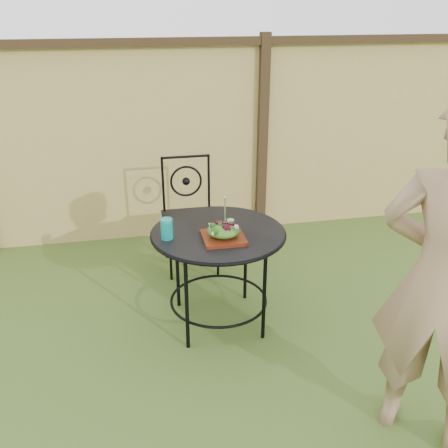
# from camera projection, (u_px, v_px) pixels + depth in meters

# --- Properties ---
(ground) EXTENTS (60.00, 60.00, 0.00)m
(ground) POSITION_uv_depth(u_px,v_px,m) (146.00, 388.00, 3.02)
(ground) COLOR #294B18
(ground) RESTS_ON ground
(fence) EXTENTS (8.00, 0.12, 1.90)m
(fence) POSITION_uv_depth(u_px,v_px,m) (125.00, 143.00, 4.60)
(fence) COLOR #ECCF74
(fence) RESTS_ON ground
(patio_table) EXTENTS (0.92, 0.92, 0.72)m
(patio_table) POSITION_uv_depth(u_px,v_px,m) (218.00, 249.00, 3.43)
(patio_table) COLOR black
(patio_table) RESTS_ON ground
(patio_chair) EXTENTS (0.46, 0.46, 0.95)m
(patio_chair) POSITION_uv_depth(u_px,v_px,m) (189.00, 211.00, 4.27)
(patio_chair) COLOR black
(patio_chair) RESTS_ON ground
(diner) EXTENTS (0.79, 0.78, 1.84)m
(diner) POSITION_uv_depth(u_px,v_px,m) (446.00, 284.00, 2.36)
(diner) COLOR #9E795A
(diner) RESTS_ON ground
(salad_plate) EXTENTS (0.27, 0.27, 0.02)m
(salad_plate) POSITION_uv_depth(u_px,v_px,m) (223.00, 237.00, 3.25)
(salad_plate) COLOR #49150A
(salad_plate) RESTS_ON patio_table
(salad) EXTENTS (0.21, 0.21, 0.08)m
(salad) POSITION_uv_depth(u_px,v_px,m) (223.00, 230.00, 3.23)
(salad) COLOR #235614
(salad) RESTS_ON salad_plate
(fork) EXTENTS (0.01, 0.01, 0.18)m
(fork) POSITION_uv_depth(u_px,v_px,m) (225.00, 212.00, 3.18)
(fork) COLOR silver
(fork) RESTS_ON salad
(drinking_glass) EXTENTS (0.08, 0.08, 0.14)m
(drinking_glass) POSITION_uv_depth(u_px,v_px,m) (167.00, 229.00, 3.24)
(drinking_glass) COLOR #0C958D
(drinking_glass) RESTS_ON patio_table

